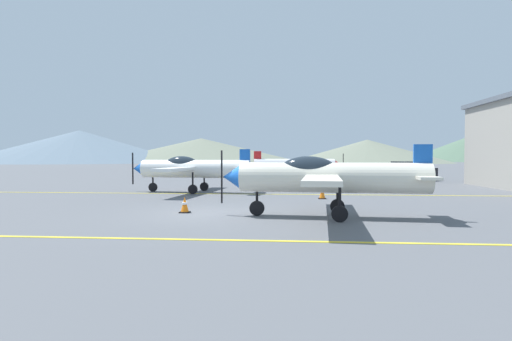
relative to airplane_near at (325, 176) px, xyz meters
The scene contains 13 objects.
ground_plane 4.32m from the airplane_near, behind, with size 400.00×400.00×0.00m, color #54565B.
apron_line_near 5.95m from the airplane_near, 134.54° to the right, with size 80.00×0.16×0.01m, color yellow.
apron_line_far 9.32m from the airplane_near, 116.13° to the left, with size 80.00×0.16×0.01m, color yellow.
airplane_near is the anchor object (origin of this frame).
airplane_mid 11.37m from the airplane_near, 126.70° to the left, with size 7.10×8.16×2.44m.
airplane_far 18.62m from the airplane_near, 92.00° to the left, with size 7.09×8.15×2.44m.
car_sedan 22.93m from the airplane_near, 68.00° to the left, with size 4.63×3.68×1.62m.
traffic_cone_front 5.14m from the airplane_near, behind, with size 0.36×0.36×0.59m.
traffic_cone_side 6.21m from the airplane_near, 86.66° to the left, with size 0.36×0.36×0.59m.
hill_left 136.24m from the airplane_near, 120.88° to the left, with size 69.57×69.57×10.42m, color slate.
hill_centerleft 134.77m from the airplane_near, 104.08° to the left, with size 70.43×70.43×8.28m, color slate.
hill_centerright 119.57m from the airplane_near, 79.38° to the left, with size 50.35×50.35×7.11m, color slate.
hill_right 170.57m from the airplane_near, 65.91° to the left, with size 53.14×53.14×10.48m, color #4C6651.
Camera 1 is at (2.95, -14.74, 2.06)m, focal length 29.44 mm.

